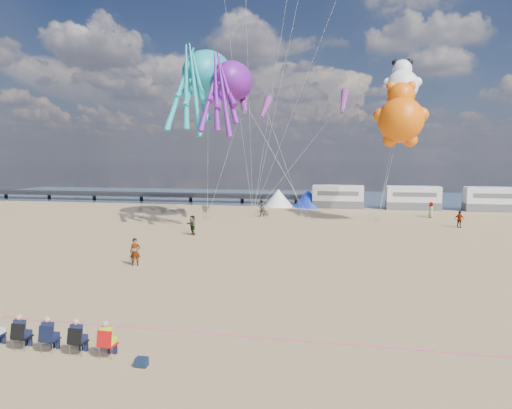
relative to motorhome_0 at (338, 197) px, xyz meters
name	(u,v)px	position (x,y,z in m)	size (l,w,h in m)	color
ground	(198,293)	(-6.00, -40.00, -1.50)	(120.00, 120.00, 0.00)	tan
water	(304,197)	(-6.00, 15.00, -1.48)	(120.00, 120.00, 0.00)	#344963
pier	(117,194)	(-34.00, 4.00, -0.50)	(60.00, 3.00, 0.50)	black
motorhome_0	(338,197)	(0.00, 0.00, 0.00)	(6.60, 2.50, 3.00)	silver
motorhome_1	(413,198)	(9.50, 0.00, 0.00)	(6.60, 2.50, 3.00)	silver
motorhome_2	(493,199)	(19.00, 0.00, 0.00)	(6.60, 2.50, 3.00)	silver
tent_white	(278,198)	(-8.00, 0.00, -0.30)	(4.00, 4.00, 2.40)	white
tent_blue	(308,198)	(-4.00, 0.00, -0.30)	(4.00, 4.00, 2.40)	#1933CC
spectator_row	(50,333)	(-8.83, -47.60, -0.85)	(6.10, 0.90, 1.30)	black
cooler_navy	(142,362)	(-5.19, -48.06, -1.35)	(0.38, 0.28, 0.30)	#122039
rope_line	(157,329)	(-6.00, -45.00, -1.48)	(0.03, 0.03, 34.00)	#F2338C
standing_person	(135,252)	(-11.67, -35.32, -0.63)	(0.63, 0.41, 1.73)	tan
beachgoer_0	(431,210)	(10.38, -7.93, -0.62)	(0.64, 0.42, 1.75)	#7F6659
beachgoer_1	(262,209)	(-8.19, -10.90, -0.60)	(0.87, 0.57, 1.79)	#7F6659
beachgoer_3	(459,219)	(11.78, -14.97, -0.70)	(1.03, 0.59, 1.60)	#7F6659
beachgoer_4	(192,225)	(-11.96, -23.83, -0.65)	(0.99, 0.41, 1.70)	#7F6659
beachgoer_5	(261,206)	(-9.18, -6.49, -0.73)	(1.43, 0.46, 1.54)	#7F6659
sandbag_a	(208,217)	(-13.85, -13.46, -1.39)	(0.50, 0.35, 0.22)	gray
sandbag_b	(309,218)	(-2.77, -12.05, -1.39)	(0.50, 0.35, 0.22)	gray
sandbag_c	(378,221)	(4.41, -12.43, -1.39)	(0.50, 0.35, 0.22)	gray
sandbag_d	(303,215)	(-3.76, -9.43, -1.39)	(0.50, 0.35, 0.22)	gray
sandbag_e	(253,216)	(-9.24, -11.01, -1.39)	(0.50, 0.35, 0.22)	gray
kite_octopus_teal	(208,76)	(-13.29, -14.45, 13.69)	(4.36, 10.17, 11.62)	teal
kite_octopus_purple	(233,81)	(-10.14, -16.43, 12.73)	(3.79, 8.85, 10.12)	#6E1696
kite_panda	(402,86)	(6.44, -11.94, 12.40)	(3.94, 3.70, 5.56)	white
kite_teddy_orange	(401,120)	(6.19, -14.05, 8.83)	(5.41, 5.09, 7.64)	#FF6609
windsock_left	(244,103)	(-9.35, -15.10, 10.72)	(1.10, 7.01, 7.01)	red
windsock_mid	(265,108)	(-7.91, -10.53, 10.71)	(1.00, 6.31, 6.31)	red
windsock_right	(344,101)	(0.67, -13.73, 10.82)	(0.90, 5.55, 5.55)	red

